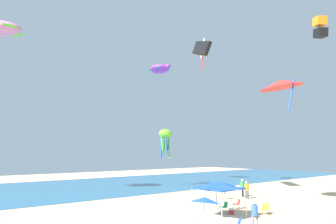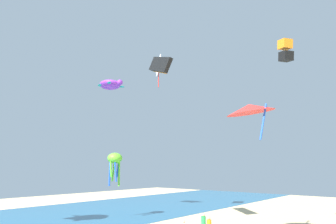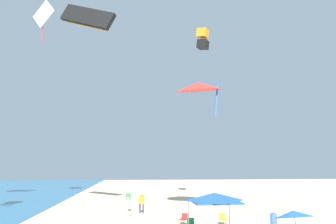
{
  "view_description": "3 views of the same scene",
  "coord_description": "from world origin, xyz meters",
  "px_view_note": "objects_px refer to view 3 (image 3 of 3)",
  "views": [
    {
      "loc": [
        -17.53,
        -12.42,
        4.84
      ],
      "look_at": [
        3.04,
        12.72,
        9.19
      ],
      "focal_mm": 32.55,
      "sensor_mm": 36.0,
      "label": 1
    },
    {
      "loc": [
        -14.96,
        -8.05,
        6.37
      ],
      "look_at": [
        3.04,
        7.14,
        10.78
      ],
      "focal_mm": 31.89,
      "sensor_mm": 36.0,
      "label": 2
    },
    {
      "loc": [
        -20.78,
        7.85,
        4.74
      ],
      "look_at": [
        3.04,
        6.15,
        8.16
      ],
      "focal_mm": 35.7,
      "sensor_mm": 36.0,
      "label": 3
    }
  ],
  "objects_px": {
    "canopy_tent": "(214,198)",
    "kite_box_orange": "(203,39)",
    "person_watching_sky": "(274,221)",
    "person_far_stroller": "(128,199)",
    "folding_chair_right_of_tent": "(183,218)",
    "kite_delta_red": "(199,86)",
    "beach_umbrella": "(294,214)",
    "kite_diamond_white": "(43,15)",
    "folding_chair_near_cooler": "(190,223)",
    "person_near_umbrella": "(142,201)",
    "person_by_tent": "(128,206)",
    "folding_chair_left_of_tent": "(224,218)",
    "kite_parafoil_black": "(87,17)"
  },
  "relations": [
    {
      "from": "person_far_stroller",
      "to": "person_by_tent",
      "type": "distance_m",
      "value": 3.41
    },
    {
      "from": "canopy_tent",
      "to": "person_watching_sky",
      "type": "xyz_separation_m",
      "value": [
        -0.54,
        -3.54,
        -1.38
      ]
    },
    {
      "from": "kite_parafoil_black",
      "to": "canopy_tent",
      "type": "bearing_deg",
      "value": -12.14
    },
    {
      "from": "person_near_umbrella",
      "to": "kite_delta_red",
      "type": "xyz_separation_m",
      "value": [
        -1.03,
        -5.12,
        10.37
      ]
    },
    {
      "from": "person_watching_sky",
      "to": "kite_diamond_white",
      "type": "bearing_deg",
      "value": -105.15
    },
    {
      "from": "beach_umbrella",
      "to": "kite_delta_red",
      "type": "height_order",
      "value": "kite_delta_red"
    },
    {
      "from": "person_watching_sky",
      "to": "person_near_umbrella",
      "type": "bearing_deg",
      "value": -118.15
    },
    {
      "from": "person_near_umbrella",
      "to": "kite_box_orange",
      "type": "relative_size",
      "value": 0.76
    },
    {
      "from": "beach_umbrella",
      "to": "person_far_stroller",
      "type": "bearing_deg",
      "value": 30.18
    },
    {
      "from": "kite_diamond_white",
      "to": "kite_parafoil_black",
      "type": "xyz_separation_m",
      "value": [
        -6.36,
        -5.96,
        -2.87
      ]
    },
    {
      "from": "folding_chair_left_of_tent",
      "to": "person_near_umbrella",
      "type": "height_order",
      "value": "person_near_umbrella"
    },
    {
      "from": "person_by_tent",
      "to": "kite_delta_red",
      "type": "bearing_deg",
      "value": 133.76
    },
    {
      "from": "folding_chair_near_cooler",
      "to": "beach_umbrella",
      "type": "bearing_deg",
      "value": -38.67
    },
    {
      "from": "person_watching_sky",
      "to": "kite_delta_red",
      "type": "distance_m",
      "value": 14.22
    },
    {
      "from": "person_far_stroller",
      "to": "kite_box_orange",
      "type": "relative_size",
      "value": 0.8
    },
    {
      "from": "person_by_tent",
      "to": "person_watching_sky",
      "type": "relative_size",
      "value": 0.98
    },
    {
      "from": "folding_chair_near_cooler",
      "to": "person_watching_sky",
      "type": "distance_m",
      "value": 5.48
    },
    {
      "from": "folding_chair_left_of_tent",
      "to": "person_watching_sky",
      "type": "height_order",
      "value": "person_watching_sky"
    },
    {
      "from": "person_near_umbrella",
      "to": "kite_delta_red",
      "type": "height_order",
      "value": "kite_delta_red"
    },
    {
      "from": "folding_chair_near_cooler",
      "to": "kite_parafoil_black",
      "type": "relative_size",
      "value": 0.15
    },
    {
      "from": "canopy_tent",
      "to": "kite_box_orange",
      "type": "height_order",
      "value": "kite_box_orange"
    },
    {
      "from": "kite_diamond_white",
      "to": "kite_delta_red",
      "type": "bearing_deg",
      "value": 22.78
    },
    {
      "from": "canopy_tent",
      "to": "person_far_stroller",
      "type": "bearing_deg",
      "value": 28.86
    },
    {
      "from": "person_by_tent",
      "to": "person_far_stroller",
      "type": "bearing_deg",
      "value": -147.57
    },
    {
      "from": "folding_chair_right_of_tent",
      "to": "kite_delta_red",
      "type": "xyz_separation_m",
      "value": [
        4.62,
        -2.01,
        10.96
      ]
    },
    {
      "from": "person_near_umbrella",
      "to": "kite_diamond_white",
      "type": "xyz_separation_m",
      "value": [
        5.09,
        11.12,
        19.53
      ]
    },
    {
      "from": "person_by_tent",
      "to": "kite_diamond_white",
      "type": "bearing_deg",
      "value": -96.83
    },
    {
      "from": "person_far_stroller",
      "to": "kite_box_orange",
      "type": "xyz_separation_m",
      "value": [
        3.96,
        -7.89,
        17.13
      ]
    },
    {
      "from": "folding_chair_right_of_tent",
      "to": "kite_delta_red",
      "type": "bearing_deg",
      "value": 103.51
    },
    {
      "from": "folding_chair_near_cooler",
      "to": "kite_parafoil_black",
      "type": "xyz_separation_m",
      "value": [
        6.36,
        8.5,
        17.25
      ]
    },
    {
      "from": "person_by_tent",
      "to": "folding_chair_near_cooler",
      "type": "bearing_deg",
      "value": 71.36
    },
    {
      "from": "folding_chair_near_cooler",
      "to": "kite_delta_red",
      "type": "distance_m",
      "value": 12.92
    },
    {
      "from": "kite_parafoil_black",
      "to": "beach_umbrella",
      "type": "bearing_deg",
      "value": -16.96
    },
    {
      "from": "person_far_stroller",
      "to": "person_near_umbrella",
      "type": "bearing_deg",
      "value": 24.75
    },
    {
      "from": "folding_chair_left_of_tent",
      "to": "kite_parafoil_black",
      "type": "height_order",
      "value": "kite_parafoil_black"
    },
    {
      "from": "folding_chair_left_of_tent",
      "to": "person_far_stroller",
      "type": "relative_size",
      "value": 0.43
    },
    {
      "from": "folding_chair_right_of_tent",
      "to": "kite_box_orange",
      "type": "xyz_separation_m",
      "value": [
        10.5,
        -3.55,
        17.77
      ]
    },
    {
      "from": "canopy_tent",
      "to": "person_watching_sky",
      "type": "relative_size",
      "value": 1.82
    },
    {
      "from": "person_watching_sky",
      "to": "kite_box_orange",
      "type": "relative_size",
      "value": 0.72
    },
    {
      "from": "beach_umbrella",
      "to": "kite_diamond_white",
      "type": "height_order",
      "value": "kite_diamond_white"
    },
    {
      "from": "folding_chair_near_cooler",
      "to": "kite_box_orange",
      "type": "relative_size",
      "value": 0.34
    },
    {
      "from": "person_near_umbrella",
      "to": "person_by_tent",
      "type": "bearing_deg",
      "value": -99.75
    },
    {
      "from": "kite_delta_red",
      "to": "kite_diamond_white",
      "type": "bearing_deg",
      "value": 8.66
    },
    {
      "from": "person_watching_sky",
      "to": "folding_chair_left_of_tent",
      "type": "bearing_deg",
      "value": -131.13
    },
    {
      "from": "folding_chair_left_of_tent",
      "to": "kite_box_orange",
      "type": "xyz_separation_m",
      "value": [
        10.72,
        -0.6,
        17.77
      ]
    },
    {
      "from": "folding_chair_right_of_tent",
      "to": "person_by_tent",
      "type": "distance_m",
      "value": 5.28
    },
    {
      "from": "folding_chair_left_of_tent",
      "to": "canopy_tent",
      "type": "bearing_deg",
      "value": -131.04
    },
    {
      "from": "kite_diamond_white",
      "to": "kite_box_orange",
      "type": "relative_size",
      "value": 2.09
    },
    {
      "from": "folding_chair_near_cooler",
      "to": "kite_diamond_white",
      "type": "bearing_deg",
      "value": 157.34
    },
    {
      "from": "beach_umbrella",
      "to": "kite_delta_red",
      "type": "bearing_deg",
      "value": 10.57
    }
  ]
}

